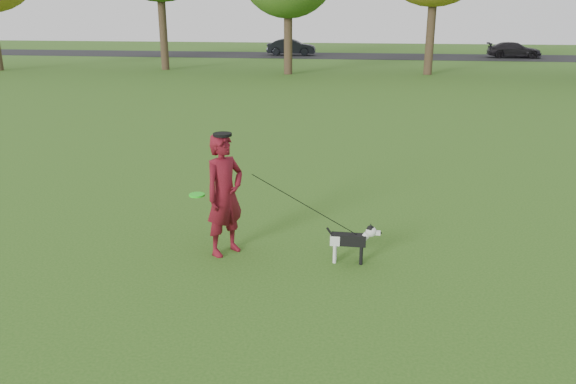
% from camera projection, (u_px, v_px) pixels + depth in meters
% --- Properties ---
extents(ground, '(120.00, 120.00, 0.00)m').
position_uv_depth(ground, '(297.00, 265.00, 8.05)').
color(ground, '#285116').
rests_on(ground, ground).
extents(road, '(120.00, 7.00, 0.02)m').
position_uv_depth(road, '(363.00, 56.00, 45.69)').
color(road, black).
rests_on(road, ground).
extents(man, '(0.74, 0.80, 1.82)m').
position_uv_depth(man, '(225.00, 195.00, 8.20)').
color(man, '#570C15').
rests_on(man, ground).
extents(dog, '(0.79, 0.16, 0.60)m').
position_uv_depth(dog, '(353.00, 239.00, 8.03)').
color(dog, black).
rests_on(dog, ground).
extents(car_mid, '(4.04, 1.55, 1.31)m').
position_uv_depth(car_mid, '(291.00, 47.00, 46.33)').
color(car_mid, black).
rests_on(car_mid, road).
extents(car_right, '(4.14, 1.87, 1.18)m').
position_uv_depth(car_right, '(514.00, 50.00, 43.84)').
color(car_right, '#252228').
rests_on(car_right, road).
extents(man_held_items, '(2.50, 0.37, 1.43)m').
position_uv_depth(man_held_items, '(289.00, 196.00, 7.99)').
color(man_held_items, '#20EA1D').
rests_on(man_held_items, ground).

